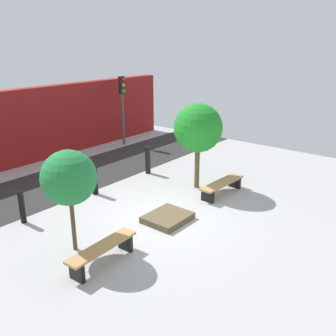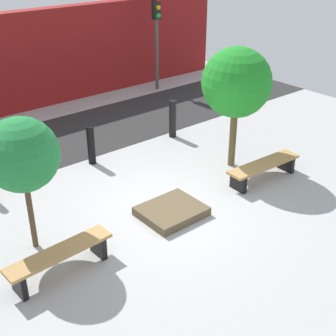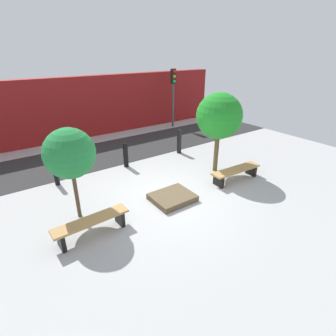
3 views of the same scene
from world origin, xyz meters
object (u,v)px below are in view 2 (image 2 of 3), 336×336
at_px(tree_behind_left_bench, 21,155).
at_px(tree_behind_right_bench, 237,83).
at_px(bench_right, 264,167).
at_px(bench_left, 60,257).
at_px(traffic_light_mid_west, 157,25).
at_px(planter_bed, 171,211).
at_px(bollard_center, 173,119).
at_px(bollard_left, 91,145).

xyz_separation_m(tree_behind_left_bench, tree_behind_right_bench, (5.16, 0.00, 0.22)).
bearing_deg(bench_right, tree_behind_left_bench, 171.72).
bearing_deg(bench_left, tree_behind_right_bench, 8.28).
height_order(bench_left, traffic_light_mid_west, traffic_light_mid_west).
bearing_deg(planter_bed, bench_right, -4.43).
height_order(planter_bed, tree_behind_right_bench, tree_behind_right_bench).
height_order(bench_right, traffic_light_mid_west, traffic_light_mid_west).
relative_size(bench_right, traffic_light_mid_west, 0.61).
xyz_separation_m(bench_right, planter_bed, (-2.58, 0.20, -0.23)).
bearing_deg(tree_behind_right_bench, traffic_light_mid_west, 68.22).
relative_size(bollard_center, traffic_light_mid_west, 0.33).
height_order(planter_bed, bollard_center, bollard_center).
height_order(bench_right, bollard_left, bollard_left).
distance_m(bench_right, bollard_center, 3.25).
distance_m(tree_behind_right_bench, bollard_center, 2.73).
bearing_deg(tree_behind_left_bench, bench_right, -10.97).
relative_size(planter_bed, tree_behind_left_bench, 0.49).
distance_m(tree_behind_left_bench, bollard_center, 5.79).
distance_m(bench_left, traffic_light_mid_west, 10.35).
xyz_separation_m(bench_left, tree_behind_left_bench, (0.00, 1.00, 1.51)).
bearing_deg(bollard_left, bench_left, -128.47).
distance_m(bench_right, bollard_left, 4.15).
height_order(tree_behind_left_bench, bollard_center, tree_behind_left_bench).
distance_m(bench_right, tree_behind_right_bench, 2.02).
xyz_separation_m(tree_behind_left_bench, bollard_left, (2.58, 2.25, -1.36)).
bearing_deg(tree_behind_left_bench, bollard_left, 41.05).
height_order(tree_behind_right_bench, traffic_light_mid_west, traffic_light_mid_west).
height_order(bollard_left, bollard_center, bollard_center).
xyz_separation_m(planter_bed, tree_behind_right_bench, (2.58, 0.80, 1.98)).
height_order(bench_right, tree_behind_right_bench, tree_behind_right_bench).
bearing_deg(bench_right, bollard_center, 92.46).
relative_size(planter_bed, bollard_center, 1.18).
height_order(planter_bed, tree_behind_left_bench, tree_behind_left_bench).
relative_size(bench_right, tree_behind_left_bench, 0.78).
relative_size(tree_behind_left_bench, traffic_light_mid_west, 0.78).
relative_size(tree_behind_right_bench, bollard_left, 2.98).
xyz_separation_m(planter_bed, traffic_light_mid_west, (4.93, 6.67, 2.15)).
bearing_deg(traffic_light_mid_west, tree_behind_left_bench, -141.98).
bearing_deg(bollard_left, traffic_light_mid_west, 36.33).
height_order(bench_left, tree_behind_left_bench, tree_behind_left_bench).
xyz_separation_m(planter_bed, tree_behind_left_bench, (-2.58, 0.80, 1.76)).
bearing_deg(bollard_center, tree_behind_left_bench, -156.52).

